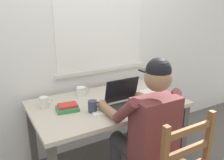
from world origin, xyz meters
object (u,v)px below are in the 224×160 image
object	(u,v)px
coffee_mug_spare	(44,102)
book_stack_main	(67,108)
laptop	(127,100)
seated_person	(146,126)
desk	(107,111)
computer_mouse	(152,100)
coffee_mug_dark	(93,106)
coffee_mug_white	(81,91)

from	to	relation	value
coffee_mug_spare	book_stack_main	distance (m)	0.22
laptop	book_stack_main	world-z (taller)	laptop
seated_person	book_stack_main	world-z (taller)	seated_person
desk	coffee_mug_spare	xyz separation A→B (m)	(-0.53, 0.16, 0.14)
desk	laptop	bearing A→B (deg)	-58.48
seated_person	book_stack_main	size ratio (longest dim) A/B	6.26
computer_mouse	coffee_mug_dark	world-z (taller)	coffee_mug_dark
book_stack_main	coffee_mug_white	bearing A→B (deg)	47.56
computer_mouse	coffee_mug_dark	size ratio (longest dim) A/B	0.90
computer_mouse	book_stack_main	world-z (taller)	book_stack_main
desk	seated_person	xyz separation A→B (m)	(0.07, -0.48, 0.05)
seated_person	coffee_mug_white	xyz separation A→B (m)	(-0.22, 0.75, 0.09)
laptop	coffee_mug_spare	bearing A→B (deg)	152.85
seated_person	computer_mouse	world-z (taller)	seated_person
book_stack_main	desk	bearing A→B (deg)	-1.06
desk	book_stack_main	bearing A→B (deg)	178.94
seated_person	coffee_mug_spare	distance (m)	0.88
coffee_mug_white	coffee_mug_spare	size ratio (longest dim) A/B	1.10
computer_mouse	coffee_mug_white	xyz separation A→B (m)	(-0.50, 0.47, 0.03)
computer_mouse	coffee_mug_white	bearing A→B (deg)	136.81
coffee_mug_white	coffee_mug_dark	xyz separation A→B (m)	(-0.06, -0.39, 0.01)
coffee_mug_white	laptop	bearing A→B (deg)	-59.91
seated_person	coffee_mug_white	distance (m)	0.78
desk	coffee_mug_dark	size ratio (longest dim) A/B	12.26
computer_mouse	coffee_mug_spare	xyz separation A→B (m)	(-0.88, 0.36, 0.03)
computer_mouse	book_stack_main	size ratio (longest dim) A/B	0.51
desk	computer_mouse	xyz separation A→B (m)	(0.35, -0.21, 0.11)
laptop	computer_mouse	size ratio (longest dim) A/B	3.30
desk	coffee_mug_spare	distance (m)	0.57
coffee_mug_white	coffee_mug_spare	distance (m)	0.40
coffee_mug_white	coffee_mug_dark	distance (m)	0.39
desk	coffee_mug_dark	bearing A→B (deg)	-148.85
computer_mouse	coffee_mug_spare	bearing A→B (deg)	157.64
laptop	coffee_mug_spare	world-z (taller)	laptop
desk	coffee_mug_spare	bearing A→B (deg)	163.51
laptop	coffee_mug_white	size ratio (longest dim) A/B	2.65
laptop	coffee_mug_spare	distance (m)	0.71
desk	coffee_mug_white	size ratio (longest dim) A/B	10.91
coffee_mug_white	desk	bearing A→B (deg)	-60.86
laptop	coffee_mug_dark	xyz separation A→B (m)	(-0.31, 0.04, -0.00)
desk	seated_person	world-z (taller)	seated_person
computer_mouse	laptop	bearing A→B (deg)	171.32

